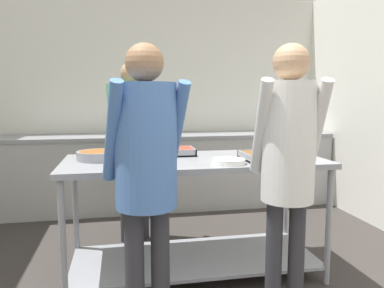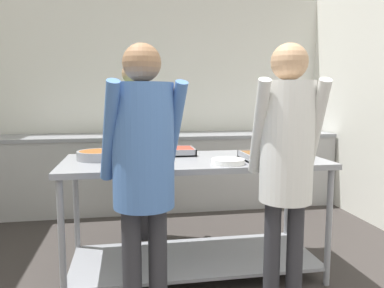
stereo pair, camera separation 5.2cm
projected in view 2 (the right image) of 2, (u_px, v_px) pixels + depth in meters
wall_rear at (158, 100)px, 4.87m from camera, size 4.44×0.06×2.65m
back_counter at (161, 171)px, 4.62m from camera, size 4.28×0.65×0.91m
serving_counter at (194, 197)px, 2.84m from camera, size 1.93×0.81×0.90m
sauce_pan at (99, 155)px, 2.76m from camera, size 0.45×0.31×0.07m
serving_tray_roast at (164, 152)px, 3.00m from camera, size 0.48×0.29×0.05m
plate_stack at (228, 162)px, 2.58m from camera, size 0.23×0.23×0.04m
serving_tray_vegetables at (268, 157)px, 2.75m from camera, size 0.36×0.34×0.05m
broccoli_bowl at (293, 150)px, 3.03m from camera, size 0.19×0.19×0.09m
guest_serving_left at (287, 152)px, 2.15m from camera, size 0.44×0.37×1.66m
guest_serving_right at (143, 159)px, 2.07m from camera, size 0.50×0.41×1.65m
cook_behind_counter at (134, 132)px, 3.46m from camera, size 0.49×0.38×1.68m
water_bottle at (169, 123)px, 4.62m from camera, size 0.08×0.08×0.28m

